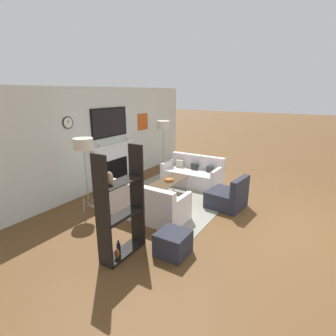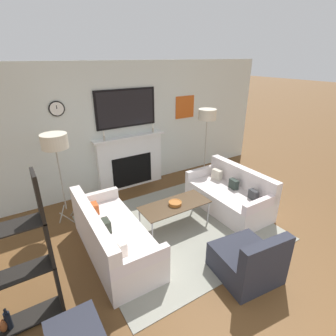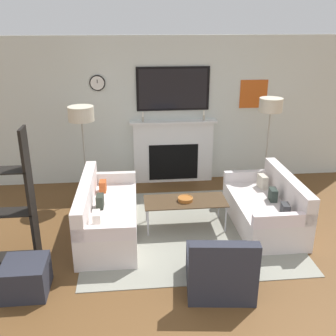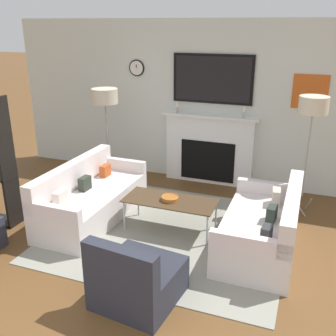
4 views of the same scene
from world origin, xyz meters
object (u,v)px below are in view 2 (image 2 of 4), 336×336
Objects in this scene: shelf_unit at (6,268)px; armchair at (248,262)px; couch_left at (112,237)px; coffee_table at (175,206)px; couch_right at (230,195)px; floor_lamp_right at (207,116)px; decorative_bowl at (175,203)px; floor_lamp_left at (55,143)px.

armchair is at bearing -18.02° from shelf_unit.
couch_left is 1.50m from shelf_unit.
coffee_table is 0.69× the size of shelf_unit.
floor_lamp_right is (0.39, 1.25, 1.28)m from couch_right.
couch_left is 8.32× the size of decorative_bowl.
coffee_table is 0.74× the size of floor_lamp_left.
floor_lamp_left reaches higher than decorative_bowl.
couch_right is 1.75m from armchair.
couch_right reaches higher than decorative_bowl.
couch_right is 3.78m from shelf_unit.
coffee_table is at bearing 176.49° from couch_right.
coffee_table is at bearing 14.02° from shelf_unit.
couch_left is 1.96m from armchair.
couch_right is 1.35× the size of coffee_table.
shelf_unit reaches higher than couch_right.
couch_left is at bearing -176.73° from decorative_bowl.
coffee_table is at bearing 85.36° from decorative_bowl.
shelf_unit reaches higher than couch_left.
coffee_table is 5.35× the size of decorative_bowl.
couch_left is 2.40m from couch_right.
couch_right is 1.25m from decorative_bowl.
decorative_bowl is at bearing -94.64° from coffee_table.
shelf_unit is (-4.08, -1.79, -0.75)m from floor_lamp_right.
couch_right is at bearing 53.58° from armchair.
shelf_unit is at bearing 161.98° from armchair.
floor_lamp_left is 0.96× the size of floor_lamp_right.
coffee_table is (1.17, 0.08, 0.12)m from couch_left.
couch_left reaches higher than decorative_bowl.
couch_right is 0.93× the size of shelf_unit.
decorative_bowl is at bearing -37.16° from floor_lamp_left.
armchair is 3.74× the size of decorative_bowl.
couch_left reaches higher than couch_right.
armchair is (1.36, -1.40, -0.04)m from couch_left.
coffee_table is (-1.23, 0.08, 0.13)m from couch_right.
armchair is at bearing -56.54° from floor_lamp_left.
couch_left is 1.15× the size of floor_lamp_left.
floor_lamp_left is at bearing 63.10° from shelf_unit.
floor_lamp_left is 2.12m from shelf_unit.
couch_left is 1.78m from floor_lamp_left.
decorative_bowl is at bearing 97.51° from armchair.
couch_right is (2.40, 0.00, -0.01)m from couch_left.
coffee_table is at bearing 97.43° from armchair.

